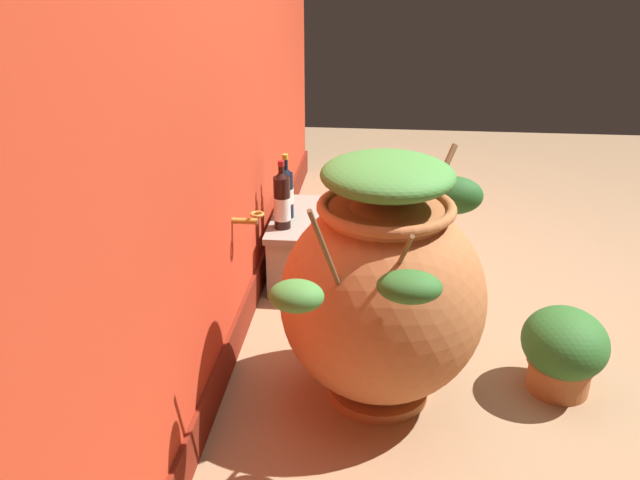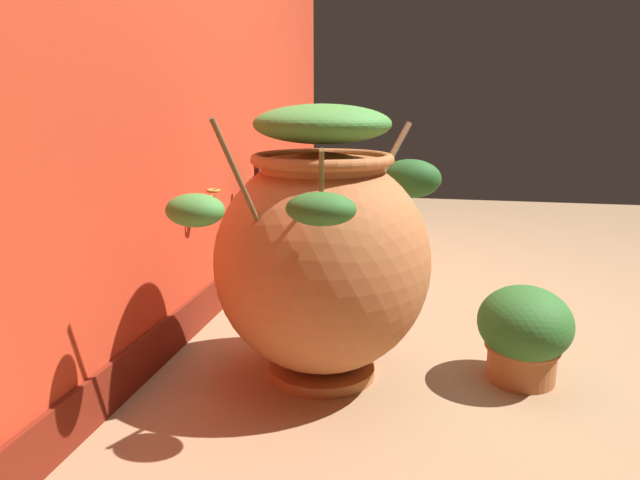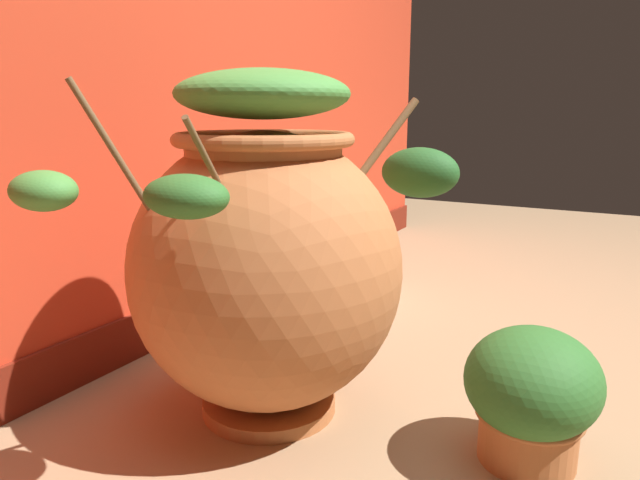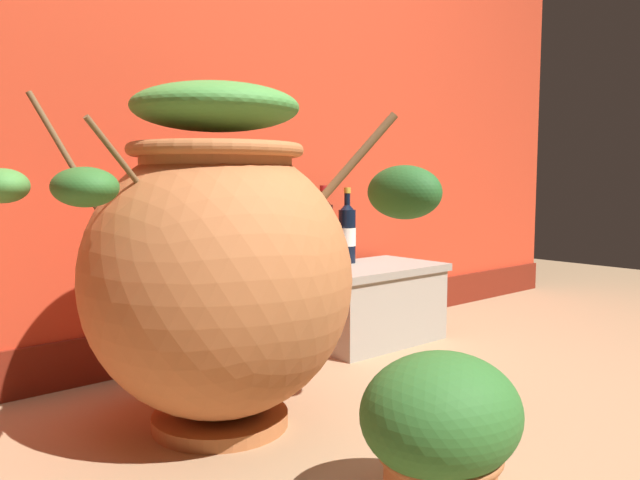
# 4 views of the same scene
# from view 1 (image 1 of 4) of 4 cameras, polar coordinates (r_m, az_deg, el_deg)

# --- Properties ---
(ground_plane) EXTENTS (7.00, 7.00, 0.00)m
(ground_plane) POSITION_cam_1_polar(r_m,az_deg,el_deg) (2.91, 15.45, -8.35)
(ground_plane) COLOR #9E7A56
(back_wall) EXTENTS (4.40, 0.33, 2.60)m
(back_wall) POSITION_cam_1_polar(r_m,az_deg,el_deg) (2.53, -10.24, 18.55)
(back_wall) COLOR red
(back_wall) RESTS_ON ground_plane
(terracotta_urn) EXTENTS (1.04, 0.74, 0.92)m
(terracotta_urn) POSITION_cam_1_polar(r_m,az_deg,el_deg) (2.28, 5.57, -4.19)
(terracotta_urn) COLOR #B26638
(terracotta_urn) RESTS_ON ground_plane
(stone_ledge) EXTENTS (0.60, 0.38, 0.32)m
(stone_ledge) POSITION_cam_1_polar(r_m,az_deg,el_deg) (3.26, -0.79, -0.29)
(stone_ledge) COLOR #9E9384
(stone_ledge) RESTS_ON ground_plane
(wine_bottle_left) EXTENTS (0.08, 0.08, 0.33)m
(wine_bottle_left) POSITION_cam_1_polar(r_m,az_deg,el_deg) (3.03, -3.34, 3.48)
(wine_bottle_left) COLOR black
(wine_bottle_left) RESTS_ON stone_ledge
(wine_bottle_middle) EXTENTS (0.07, 0.07, 0.32)m
(wine_bottle_middle) POSITION_cam_1_polar(r_m,az_deg,el_deg) (3.15, -3.00, 4.27)
(wine_bottle_middle) COLOR black
(wine_bottle_middle) RESTS_ON stone_ledge
(potted_shrub) EXTENTS (0.34, 0.31, 0.33)m
(potted_shrub) POSITION_cam_1_polar(r_m,az_deg,el_deg) (2.59, 20.51, -8.93)
(potted_shrub) COLOR #B26638
(potted_shrub) RESTS_ON ground_plane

